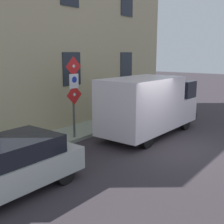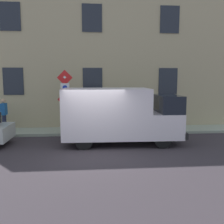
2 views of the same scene
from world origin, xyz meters
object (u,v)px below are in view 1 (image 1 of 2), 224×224
at_px(bicycle_green, 129,106).
at_px(bicycle_orange, 118,109).
at_px(delivery_van, 149,104).
at_px(parked_hatchback, 6,166).
at_px(sign_post_stacked, 74,88).

relative_size(bicycle_green, bicycle_orange, 1.00).
bearing_deg(delivery_van, parked_hatchback, -180.00).
relative_size(sign_post_stacked, bicycle_green, 1.81).
bearing_deg(delivery_van, bicycle_orange, 60.39).
height_order(delivery_van, parked_hatchback, delivery_van).
xyz_separation_m(delivery_van, bicycle_orange, (2.89, -1.73, -0.82)).
xyz_separation_m(parked_hatchback, bicycle_orange, (2.75, -8.52, -0.22)).
xyz_separation_m(sign_post_stacked, bicycle_green, (0.99, -5.34, -1.63)).
bearing_deg(sign_post_stacked, delivery_van, -126.52).
height_order(parked_hatchback, bicycle_green, parked_hatchback).
distance_m(sign_post_stacked, delivery_van, 3.29).
bearing_deg(sign_post_stacked, bicycle_green, -79.47).
relative_size(parked_hatchback, bicycle_orange, 2.35).
relative_size(delivery_van, bicycle_green, 3.13).
xyz_separation_m(sign_post_stacked, bicycle_orange, (0.99, -4.30, -1.63)).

